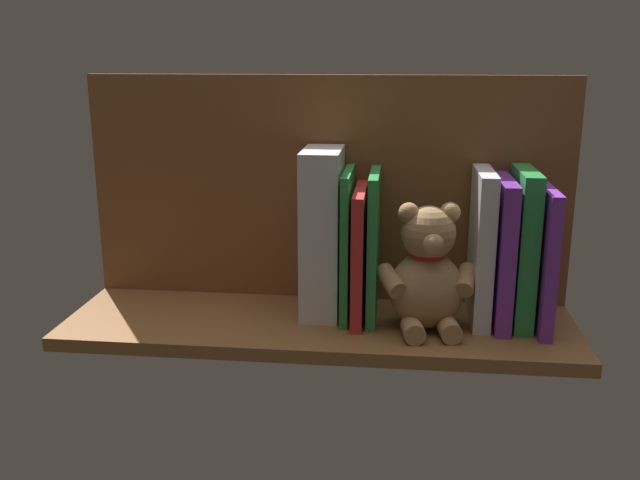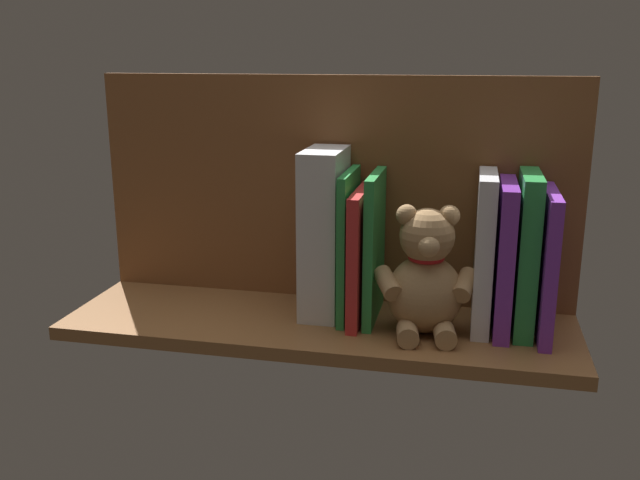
{
  "view_description": "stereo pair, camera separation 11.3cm",
  "coord_description": "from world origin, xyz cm",
  "views": [
    {
      "loc": [
        -12.43,
        108.91,
        43.32
      ],
      "look_at": [
        0.0,
        0.0,
        13.61
      ],
      "focal_mm": 39.11,
      "sensor_mm": 36.0,
      "label": 1
    },
    {
      "loc": [
        -23.61,
        107.04,
        43.32
      ],
      "look_at": [
        0.0,
        0.0,
        13.61
      ],
      "focal_mm": 39.11,
      "sensor_mm": 36.0,
      "label": 2
    }
  ],
  "objects": [
    {
      "name": "ground_plane",
      "position": [
        0.0,
        0.0,
        -1.1
      ],
      "size": [
        84.51,
        27.08,
        2.2
      ],
      "primitive_type": "cube",
      "color": "brown"
    },
    {
      "name": "book_6",
      "position": [
        -4.26,
        -2.72,
        12.32
      ],
      "size": [
        1.33,
        14.84,
        24.64
      ],
      "primitive_type": "cube",
      "color": "green",
      "rests_on": "ground_plane"
    },
    {
      "name": "book_1",
      "position": [
        -32.67,
        -2.74,
        12.66
      ],
      "size": [
        3.01,
        14.8,
        25.32
      ],
      "primitive_type": "cube",
      "color": "green",
      "rests_on": "ground_plane"
    },
    {
      "name": "dictionary_thick_white",
      "position": [
        0.11,
        -3.31,
        14.0
      ],
      "size": [
        6.35,
        13.46,
        28.01
      ],
      "primitive_type": "cube",
      "color": "white",
      "rests_on": "ground_plane"
    },
    {
      "name": "book_5",
      "position": [
        -6.39,
        -1.82,
        10.94
      ],
      "size": [
        1.86,
        16.63,
        21.88
      ],
      "primitive_type": "cube",
      "color": "red",
      "rests_on": "ground_plane"
    },
    {
      "name": "teddy_bear",
      "position": [
        -17.44,
        2.18,
        9.1
      ],
      "size": [
        16.62,
        14.39,
        20.69
      ],
      "rotation": [
        0.0,
        0.0,
        0.14
      ],
      "color": "tan",
      "rests_on": "ground_plane"
    },
    {
      "name": "book_3",
      "position": [
        -26.2,
        -2.76,
        12.55
      ],
      "size": [
        2.8,
        14.76,
        25.09
      ],
      "primitive_type": "cube",
      "color": "silver",
      "rests_on": "ground_plane"
    },
    {
      "name": "book_0",
      "position": [
        -35.7,
        -1.64,
        11.46
      ],
      "size": [
        1.98,
        17.0,
        22.92
      ],
      "primitive_type": "cube",
      "color": "purple",
      "rests_on": "ground_plane"
    },
    {
      "name": "shelf_back_panel",
      "position": [
        0.0,
        -11.29,
        19.79
      ],
      "size": [
        84.51,
        1.5,
        39.58
      ],
      "primitive_type": "cube",
      "color": "brown",
      "rests_on": "ground_plane"
    },
    {
      "name": "book_4",
      "position": [
        -8.63,
        -2.53,
        12.26
      ],
      "size": [
        1.54,
        15.22,
        24.53
      ],
      "primitive_type": "cube",
      "color": "green",
      "rests_on": "ground_plane"
    },
    {
      "name": "book_2",
      "position": [
        -29.38,
        -2.21,
        11.95
      ],
      "size": [
        2.49,
        15.86,
        23.91
      ],
      "primitive_type": "cube",
      "color": "purple",
      "rests_on": "ground_plane"
    }
  ]
}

